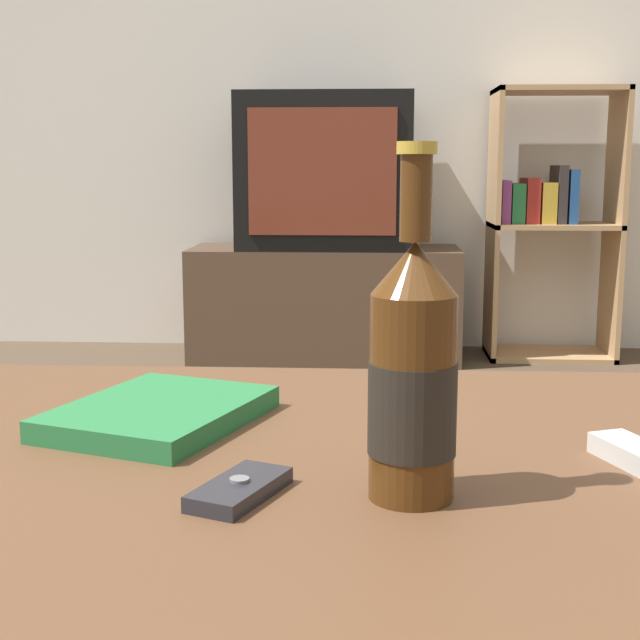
# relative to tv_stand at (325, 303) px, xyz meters

# --- Properties ---
(back_wall) EXTENTS (8.00, 0.05, 2.60)m
(back_wall) POSITION_rel_tv_stand_xyz_m (0.10, 0.28, 1.07)
(back_wall) COLOR silver
(back_wall) RESTS_ON ground_plane
(coffee_table) EXTENTS (1.34, 0.75, 0.50)m
(coffee_table) POSITION_rel_tv_stand_xyz_m (0.10, -2.75, 0.21)
(coffee_table) COLOR brown
(coffee_table) RESTS_ON ground_plane
(tv_stand) EXTENTS (1.08, 0.41, 0.45)m
(tv_stand) POSITION_rel_tv_stand_xyz_m (0.00, 0.00, 0.00)
(tv_stand) COLOR #4C3828
(tv_stand) RESTS_ON ground_plane
(television) EXTENTS (0.68, 0.42, 0.61)m
(television) POSITION_rel_tv_stand_xyz_m (0.00, -0.00, 0.53)
(television) COLOR black
(television) RESTS_ON tv_stand
(bookshelf) EXTENTS (0.50, 0.30, 1.08)m
(bookshelf) POSITION_rel_tv_stand_xyz_m (0.90, 0.06, 0.35)
(bookshelf) COLOR tan
(bookshelf) RESTS_ON ground_plane
(beer_bottle) EXTENTS (0.07, 0.07, 0.30)m
(beer_bottle) POSITION_rel_tv_stand_xyz_m (0.22, -2.85, 0.38)
(beer_bottle) COLOR #47280F
(beer_bottle) RESTS_ON coffee_table
(cell_phone) EXTENTS (0.08, 0.11, 0.02)m
(cell_phone) POSITION_rel_tv_stand_xyz_m (0.07, -2.86, 0.28)
(cell_phone) COLOR #232328
(cell_phone) RESTS_ON coffee_table
(table_book) EXTENTS (0.25, 0.28, 0.02)m
(table_book) POSITION_rel_tv_stand_xyz_m (-0.04, -2.65, 0.28)
(table_book) COLOR #236B38
(table_book) RESTS_ON coffee_table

